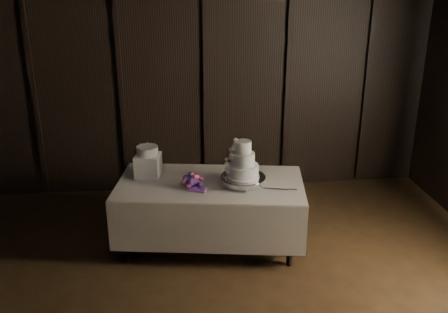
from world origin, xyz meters
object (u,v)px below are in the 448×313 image
bouquet (192,181)px  small_cake (147,151)px  display_table (210,211)px  wedding_cake (241,163)px  box_pedestal (148,165)px  cake_stand (243,180)px

bouquet → small_cake: size_ratio=1.67×
display_table → small_cake: bearing=168.3°
wedding_cake → box_pedestal: (-0.97, 0.35, -0.12)m
display_table → cake_stand: bearing=-5.8°
cake_stand → wedding_cake: (-0.03, -0.02, 0.20)m
cake_stand → small_cake: (-1.00, 0.34, 0.25)m
bouquet → small_cake: (-0.46, 0.33, 0.23)m
display_table → bouquet: bearing=-149.4°
box_pedestal → small_cake: bearing=0.0°
wedding_cake → bouquet: wedding_cake is taller
display_table → bouquet: (-0.20, -0.08, 0.41)m
display_table → box_pedestal: box_pedestal is taller
display_table → box_pedestal: 0.85m
wedding_cake → box_pedestal: bearing=164.8°
wedding_cake → small_cake: wedding_cake is taller
bouquet → cake_stand: bearing=-1.1°
display_table → cake_stand: 0.52m
wedding_cake → small_cake: size_ratio=1.70×
display_table → wedding_cake: wedding_cake is taller
small_cake → box_pedestal: bearing=0.0°
small_cake → bouquet: bearing=-35.3°
cake_stand → small_cake: small_cake is taller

